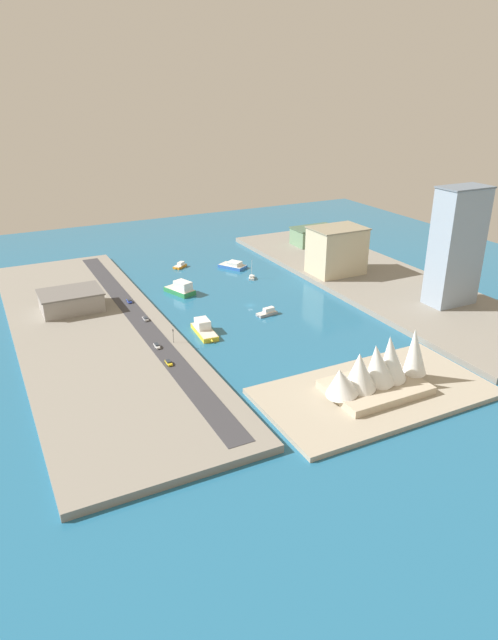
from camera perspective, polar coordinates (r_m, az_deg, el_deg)
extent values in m
plane|color=#23668E|center=(299.52, 0.14, 1.51)|extent=(440.00, 440.00, 0.00)
cube|color=gray|center=(342.67, 12.74, 4.03)|extent=(70.00, 240.00, 2.93)
cube|color=gray|center=(274.46, -15.63, -1.17)|extent=(70.00, 240.00, 2.93)
cube|color=#A89E89|center=(220.76, 12.72, -7.26)|extent=(89.11, 48.21, 2.00)
cube|color=#38383D|center=(278.30, -11.09, -0.03)|extent=(9.72, 228.00, 0.15)
cube|color=blue|center=(360.90, -1.69, 5.51)|extent=(16.62, 19.23, 1.99)
cone|color=blue|center=(365.74, -2.88, 5.73)|extent=(2.46, 2.46, 1.79)
cube|color=white|center=(359.48, -1.50, 5.80)|extent=(10.20, 10.61, 2.39)
cube|color=beige|center=(360.59, -1.69, 5.66)|extent=(15.95, 18.46, 0.10)
cube|color=white|center=(340.41, 0.27, 4.34)|extent=(6.32, 7.80, 1.22)
cone|color=white|center=(344.15, 0.31, 4.55)|extent=(1.50, 1.50, 1.10)
cube|color=white|center=(338.99, 0.26, 4.48)|extent=(3.40, 3.91, 1.26)
cube|color=beige|center=(340.20, 0.27, 4.45)|extent=(6.06, 7.49, 0.10)
cylinder|color=silver|center=(338.90, 0.28, 5.30)|extent=(0.24, 0.24, 10.54)
cube|color=orange|center=(364.16, -7.07, 5.46)|extent=(10.63, 9.66, 1.51)
cone|color=orange|center=(359.98, -7.53, 5.23)|extent=(1.90, 1.90, 1.36)
cube|color=white|center=(364.74, -6.97, 5.77)|extent=(5.52, 5.19, 1.82)
cube|color=beige|center=(363.92, -7.08, 5.58)|extent=(10.21, 9.27, 0.10)
cube|color=yellow|center=(265.89, -4.57, -1.22)|extent=(8.89, 20.91, 2.24)
cone|color=yellow|center=(256.56, -3.80, -2.15)|extent=(2.15, 2.15, 2.01)
cube|color=white|center=(266.92, -4.77, -0.36)|extent=(6.48, 8.76, 4.29)
cube|color=beige|center=(265.41, -4.58, -0.99)|extent=(8.53, 20.08, 0.10)
cube|color=#2D8C4C|center=(319.13, -7.10, 2.97)|extent=(14.47, 20.11, 2.61)
cone|color=#2D8C4C|center=(326.35, -8.21, 3.38)|extent=(3.01, 3.01, 2.35)
cube|color=white|center=(315.59, -6.77, 3.50)|extent=(9.20, 11.28, 5.08)
cube|color=beige|center=(318.67, -7.11, 3.20)|extent=(13.89, 19.31, 0.10)
cube|color=#999EA3|center=(287.02, 1.82, 0.65)|extent=(11.35, 5.84, 1.41)
cone|color=#999EA3|center=(283.87, 0.88, 0.40)|extent=(1.43, 1.43, 1.27)
cube|color=white|center=(286.99, 2.03, 1.05)|extent=(6.14, 3.41, 2.35)
cube|color=beige|center=(286.73, 1.82, 0.79)|extent=(10.90, 5.60, 0.10)
cube|color=#C6B793|center=(342.43, 8.94, 6.98)|extent=(30.63, 22.64, 27.32)
cube|color=gray|center=(338.82, 9.08, 9.26)|extent=(31.86, 23.54, 0.80)
cube|color=gray|center=(298.64, -17.71, 1.85)|extent=(29.57, 21.84, 9.20)
cube|color=slate|center=(296.94, -17.83, 2.74)|extent=(30.75, 22.72, 0.80)
cube|color=#8C9EB2|center=(304.54, 20.42, 6.95)|extent=(25.18, 14.66, 60.03)
cube|color=slate|center=(298.20, 21.25, 12.55)|extent=(26.19, 15.25, 0.80)
cube|color=slate|center=(406.17, 6.68, 8.51)|extent=(30.46, 18.07, 11.50)
cube|color=#47624A|center=(404.67, 6.72, 9.36)|extent=(31.68, 18.79, 0.80)
cylinder|color=black|center=(278.98, -10.81, 0.14)|extent=(0.26, 0.65, 0.64)
cylinder|color=black|center=(279.40, -10.50, 0.20)|extent=(0.26, 0.65, 0.64)
cylinder|color=black|center=(275.95, -10.59, -0.10)|extent=(0.26, 0.65, 0.64)
cylinder|color=black|center=(276.37, -10.28, -0.04)|extent=(0.26, 0.65, 0.64)
cube|color=#B7B7BC|center=(277.55, -10.55, 0.11)|extent=(1.91, 4.93, 0.82)
cube|color=#262D38|center=(277.08, -10.54, 0.22)|extent=(1.65, 2.78, 0.50)
cylinder|color=black|center=(303.43, -12.38, 1.93)|extent=(0.27, 0.65, 0.64)
cylinder|color=black|center=(303.77, -12.07, 1.98)|extent=(0.27, 0.65, 0.64)
cylinder|color=black|center=(300.19, -12.22, 1.71)|extent=(0.27, 0.65, 0.64)
cylinder|color=black|center=(300.54, -11.90, 1.76)|extent=(0.27, 0.65, 0.64)
cube|color=blue|center=(301.88, -12.15, 1.90)|extent=(2.06, 5.11, 0.77)
cube|color=#262D38|center=(301.41, -12.15, 2.00)|extent=(1.77, 2.88, 0.57)
cylinder|color=black|center=(232.34, -7.88, -4.56)|extent=(0.26, 0.64, 0.64)
cylinder|color=black|center=(231.90, -8.27, -4.64)|extent=(0.26, 0.64, 0.64)
cylinder|color=black|center=(235.31, -8.15, -4.20)|extent=(0.26, 0.64, 0.64)
cylinder|color=black|center=(234.87, -8.54, -4.28)|extent=(0.26, 0.64, 0.64)
cube|color=yellow|center=(233.47, -8.22, -4.36)|extent=(1.94, 5.01, 0.78)
cube|color=#262D38|center=(233.38, -8.24, -4.19)|extent=(1.69, 2.81, 0.54)
cylinder|color=black|center=(247.25, -9.11, -2.85)|extent=(0.26, 0.65, 0.64)
cylinder|color=black|center=(246.89, -9.44, -2.91)|extent=(0.26, 0.65, 0.64)
cylinder|color=black|center=(250.35, -9.35, -2.52)|extent=(0.26, 0.65, 0.64)
cylinder|color=black|center=(249.99, -9.68, -2.58)|extent=(0.26, 0.65, 0.64)
cube|color=white|center=(248.48, -9.40, -2.65)|extent=(1.81, 5.12, 0.85)
cube|color=#262D38|center=(248.38, -9.43, -2.47)|extent=(1.56, 2.88, 0.63)
cylinder|color=black|center=(251.35, -7.74, -1.73)|extent=(0.18, 0.18, 5.50)
cube|color=black|center=(250.01, -7.78, -1.06)|extent=(0.36, 0.36, 1.00)
sphere|color=red|center=(249.86, -7.78, -0.99)|extent=(0.24, 0.24, 0.24)
sphere|color=yellow|center=(250.01, -7.78, -1.06)|extent=(0.24, 0.24, 0.24)
sphere|color=green|center=(250.15, -7.78, -1.13)|extent=(0.24, 0.24, 0.24)
cube|color=#BCAD93|center=(219.52, 12.77, -6.69)|extent=(37.39, 25.46, 3.00)
cone|color=white|center=(225.23, 16.57, -3.07)|extent=(11.31, 9.12, 20.46)
cone|color=white|center=(218.05, 14.30, -3.78)|extent=(13.80, 10.90, 20.51)
cone|color=white|center=(214.86, 13.00, -4.41)|extent=(14.73, 11.66, 18.70)
cone|color=white|center=(210.59, 11.24, -5.14)|extent=(13.50, 12.21, 15.89)
cone|color=white|center=(207.17, 9.37, -6.21)|extent=(14.09, 12.29, 12.53)
cylinder|color=brown|center=(375.39, 9.21, 6.55)|extent=(0.50, 0.50, 4.03)
sphere|color=#2D7233|center=(374.31, 9.25, 7.12)|extent=(4.62, 4.62, 4.62)
cylinder|color=brown|center=(368.34, 10.04, 6.14)|extent=(0.50, 0.50, 3.70)
sphere|color=#2D7233|center=(367.15, 10.08, 6.77)|extent=(5.92, 5.92, 5.92)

